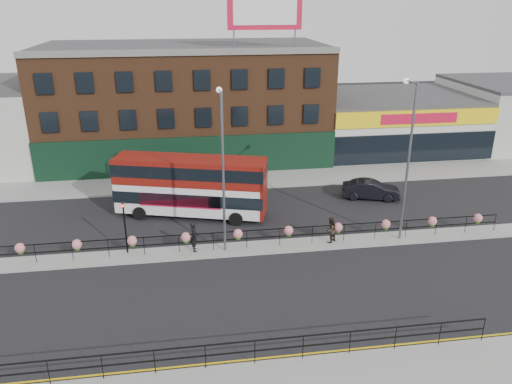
{
  "coord_description": "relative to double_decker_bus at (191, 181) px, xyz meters",
  "views": [
    {
      "loc": [
        -4.38,
        -26.38,
        14.07
      ],
      "look_at": [
        0.0,
        3.0,
        2.5
      ],
      "focal_mm": 35.0,
      "sensor_mm": 36.0,
      "label": 1
    }
  ],
  "objects": [
    {
      "name": "yellow_line_inner",
      "position": [
        4.07,
        -15.26,
        -2.54
      ],
      "size": [
        60.0,
        0.1,
        0.01
      ],
      "primitive_type": "cube",
      "color": "gold",
      "rests_on": "ground"
    },
    {
      "name": "lamp_column_east",
      "position": [
        12.62,
        -5.49,
        3.3
      ],
      "size": [
        0.35,
        1.69,
        9.61
      ],
      "color": "slate",
      "rests_on": "median"
    },
    {
      "name": "double_decker_bus",
      "position": [
        0.0,
        0.0,
        0.0
      ],
      "size": [
        10.52,
        5.26,
        4.15
      ],
      "color": "white",
      "rests_on": "ground"
    },
    {
      "name": "car",
      "position": [
        13.34,
        1.21,
        -1.85
      ],
      "size": [
        3.82,
        5.07,
        1.4
      ],
      "primitive_type": "imported",
      "rotation": [
        0.0,
        0.0,
        1.28
      ],
      "color": "black",
      "rests_on": "ground"
    },
    {
      "name": "south_railing",
      "position": [
        2.07,
        -15.66,
        -1.59
      ],
      "size": [
        20.04,
        0.05,
        1.12
      ],
      "color": "black",
      "rests_on": "south_pavement"
    },
    {
      "name": "median_railing",
      "position": [
        4.07,
        -5.56,
        -1.5
      ],
      "size": [
        30.04,
        0.56,
        1.23
      ],
      "color": "black",
      "rests_on": "median"
    },
    {
      "name": "north_pavement",
      "position": [
        4.07,
        6.44,
        -2.47
      ],
      "size": [
        60.0,
        4.0,
        0.15
      ],
      "primitive_type": "cube",
      "color": "gray",
      "rests_on": "ground"
    },
    {
      "name": "pedestrian_b",
      "position": [
        8.19,
        -5.58,
        -1.59
      ],
      "size": [
        1.37,
        1.36,
        1.62
      ],
      "primitive_type": "imported",
      "rotation": [
        0.0,
        0.0,
        3.78
      ],
      "color": "black",
      "rests_on": "median"
    },
    {
      "name": "ground",
      "position": [
        4.07,
        -5.56,
        -2.55
      ],
      "size": [
        120.0,
        120.0,
        0.0
      ],
      "primitive_type": "plane",
      "color": "black",
      "rests_on": "ground"
    },
    {
      "name": "median",
      "position": [
        4.07,
        -5.56,
        -2.47
      ],
      "size": [
        60.0,
        1.6,
        0.15
      ],
      "primitive_type": "cube",
      "color": "gray",
      "rests_on": "ground"
    },
    {
      "name": "lamp_column_west",
      "position": [
        1.75,
        -5.43,
        3.15
      ],
      "size": [
        0.34,
        1.64,
        9.36
      ],
      "color": "slate",
      "rests_on": "median"
    },
    {
      "name": "supermarket",
      "position": [
        20.07,
        14.34,
        0.1
      ],
      "size": [
        15.0,
        12.25,
        5.3
      ],
      "color": "silver",
      "rests_on": "ground"
    },
    {
      "name": "billboard",
      "position": [
        6.57,
        9.42,
        10.63
      ],
      "size": [
        6.0,
        0.29,
        4.4
      ],
      "color": "red",
      "rests_on": "brick_building"
    },
    {
      "name": "pedestrian_a",
      "position": [
        -0.03,
        -5.48,
        -1.48
      ],
      "size": [
        0.77,
        0.6,
        1.84
      ],
      "primitive_type": "imported",
      "rotation": [
        0.0,
        0.0,
        1.69
      ],
      "color": "black",
      "rests_on": "median"
    },
    {
      "name": "yellow_line_outer",
      "position": [
        4.07,
        -15.44,
        -2.54
      ],
      "size": [
        60.0,
        0.1,
        0.01
      ],
      "primitive_type": "cube",
      "color": "gold",
      "rests_on": "ground"
    },
    {
      "name": "traffic_light_median",
      "position": [
        -3.93,
        -5.17,
        -0.08
      ],
      "size": [
        0.15,
        0.28,
        3.65
      ],
      "color": "black",
      "rests_on": "median"
    },
    {
      "name": "brick_building",
      "position": [
        0.07,
        14.4,
        2.58
      ],
      "size": [
        25.0,
        12.21,
        10.3
      ],
      "color": "brown",
      "rests_on": "ground"
    }
  ]
}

